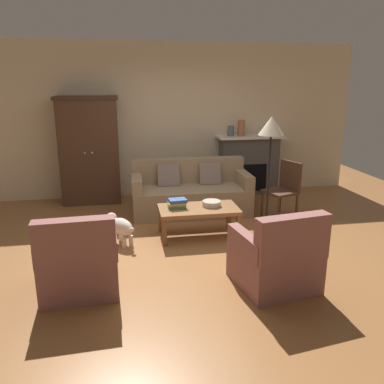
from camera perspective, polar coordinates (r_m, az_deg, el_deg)
ground_plane at (r=5.39m, az=-0.42°, el=-7.43°), size 9.60×9.60×0.00m
back_wall at (r=7.51m, az=-3.71°, el=10.21°), size 7.20×0.10×2.80m
fireplace at (r=7.72m, az=8.15°, el=3.99°), size 1.26×0.48×1.12m
armoire at (r=7.22m, az=-14.51°, el=5.83°), size 1.06×0.57×1.87m
couch at (r=6.56m, az=-0.21°, el=-0.20°), size 1.93×0.88×0.86m
coffee_table at (r=5.52m, az=0.95°, el=-2.80°), size 1.10×0.60×0.42m
fruit_bowl at (r=5.57m, az=2.84°, el=-1.65°), size 0.26×0.26×0.07m
book_stack at (r=5.47m, az=-2.16°, el=-1.67°), size 0.26×0.20×0.13m
mantel_vase_slate at (r=7.49m, az=5.58°, el=8.72°), size 0.12×0.12×0.19m
mantel_vase_terracotta at (r=7.54m, az=7.08°, el=9.13°), size 0.13×0.13×0.29m
armchair_near_left at (r=4.29m, az=-15.93°, el=-9.80°), size 0.81×0.81×0.88m
armchair_near_right at (r=4.30m, az=12.07°, el=-9.45°), size 0.88×0.88×0.88m
side_chair_wooden at (r=6.43m, az=13.17°, el=0.83°), size 0.56×0.56×0.90m
floor_lamp at (r=5.65m, az=11.31°, el=8.38°), size 0.36×0.36×1.65m
dog at (r=5.39m, az=-10.27°, el=-4.88°), size 0.41×0.49×0.39m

